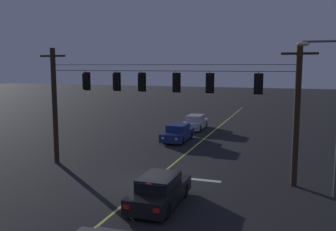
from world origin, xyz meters
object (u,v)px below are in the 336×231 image
(traffic_light_left_inner, at_px, (116,82))
(traffic_light_rightmost, at_px, (209,83))
(traffic_light_far_right, at_px, (258,84))
(traffic_light_right_inner, at_px, (176,83))
(traffic_light_leftmost, at_px, (86,81))
(car_oncoming_lead, at_px, (178,133))
(car_oncoming_trailing, at_px, (195,123))
(car_waiting_near_lane, at_px, (160,191))
(street_lamp_corner, at_px, (333,103))
(traffic_light_centre, at_px, (141,82))

(traffic_light_left_inner, height_order, traffic_light_rightmost, same)
(traffic_light_far_right, bearing_deg, traffic_light_right_inner, 180.00)
(traffic_light_rightmost, bearing_deg, traffic_light_leftmost, 180.00)
(traffic_light_right_inner, relative_size, car_oncoming_lead, 0.28)
(car_oncoming_trailing, bearing_deg, traffic_light_leftmost, -101.03)
(traffic_light_right_inner, distance_m, car_oncoming_trailing, 16.29)
(car_waiting_near_lane, xyz_separation_m, street_lamp_corner, (7.33, 3.66, 3.90))
(traffic_light_leftmost, distance_m, traffic_light_centre, 3.69)
(traffic_light_left_inner, bearing_deg, traffic_light_centre, 0.00)
(car_oncoming_trailing, height_order, street_lamp_corner, street_lamp_corner)
(traffic_light_rightmost, xyz_separation_m, street_lamp_corner, (6.14, -1.08, -0.77))
(traffic_light_right_inner, height_order, traffic_light_far_right, same)
(traffic_light_left_inner, xyz_separation_m, traffic_light_centre, (1.63, 0.00, 0.00))
(traffic_light_rightmost, bearing_deg, traffic_light_right_inner, 180.00)
(car_waiting_near_lane, xyz_separation_m, car_oncoming_trailing, (-3.55, 20.09, -0.00))
(traffic_light_centre, distance_m, car_oncoming_lead, 10.45)
(traffic_light_left_inner, distance_m, car_oncoming_trailing, 16.07)
(traffic_light_right_inner, xyz_separation_m, street_lamp_corner, (8.07, -1.08, -0.77))
(car_oncoming_lead, xyz_separation_m, street_lamp_corner, (10.83, -10.40, 3.90))
(traffic_light_rightmost, relative_size, car_oncoming_lead, 0.28)
(car_oncoming_trailing, bearing_deg, car_waiting_near_lane, -79.97)
(traffic_light_rightmost, distance_m, street_lamp_corner, 6.29)
(traffic_light_far_right, xyz_separation_m, car_oncoming_trailing, (-7.35, 15.35, -4.68))
(traffic_light_left_inner, relative_size, car_waiting_near_lane, 0.28)
(street_lamp_corner, bearing_deg, traffic_light_left_inner, 174.77)
(traffic_light_centre, bearing_deg, traffic_light_right_inner, 0.00)
(car_oncoming_lead, bearing_deg, car_oncoming_trailing, 90.55)
(car_waiting_near_lane, bearing_deg, traffic_light_left_inner, 133.39)
(street_lamp_corner, bearing_deg, traffic_light_far_right, 162.98)
(traffic_light_centre, height_order, street_lamp_corner, street_lamp_corner)
(traffic_light_centre, bearing_deg, street_lamp_corner, -6.06)
(car_oncoming_trailing, bearing_deg, traffic_light_centre, -87.40)
(traffic_light_leftmost, distance_m, car_oncoming_lead, 10.86)
(traffic_light_centre, xyz_separation_m, street_lamp_corner, (10.19, -1.08, -0.77))
(traffic_light_right_inner, bearing_deg, car_oncoming_lead, 106.46)
(traffic_light_centre, relative_size, traffic_light_far_right, 1.00)
(traffic_light_left_inner, relative_size, traffic_light_right_inner, 1.00)
(traffic_light_centre, height_order, traffic_light_rightmost, same)
(car_waiting_near_lane, height_order, car_oncoming_trailing, same)
(traffic_light_left_inner, distance_m, traffic_light_rightmost, 5.67)
(traffic_light_centre, relative_size, traffic_light_right_inner, 1.00)
(traffic_light_leftmost, bearing_deg, car_waiting_near_lane, -35.91)
(traffic_light_leftmost, relative_size, car_waiting_near_lane, 0.28)
(traffic_light_leftmost, bearing_deg, traffic_light_far_right, 0.00)
(traffic_light_centre, distance_m, traffic_light_right_inner, 2.11)
(traffic_light_right_inner, bearing_deg, traffic_light_left_inner, 180.00)
(car_waiting_near_lane, bearing_deg, traffic_light_far_right, 51.27)
(traffic_light_rightmost, bearing_deg, car_oncoming_trailing, 107.16)
(traffic_light_leftmost, height_order, car_oncoming_trailing, traffic_light_leftmost)
(traffic_light_leftmost, relative_size, traffic_light_left_inner, 1.00)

